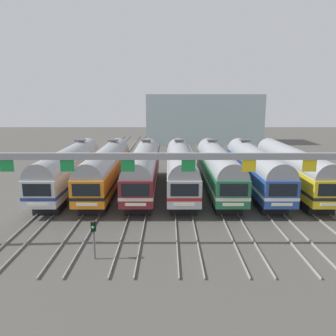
% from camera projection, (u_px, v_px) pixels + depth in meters
% --- Properties ---
extents(ground_plane, '(160.00, 160.00, 0.00)m').
position_uv_depth(ground_plane, '(180.00, 191.00, 36.17)').
color(ground_plane, '#4C4944').
extents(track_bed, '(25.35, 70.00, 0.15)m').
position_uv_depth(track_bed, '(176.00, 161.00, 52.79)').
color(track_bed, gray).
rests_on(track_bed, ground).
extents(commuter_train_silver, '(2.88, 18.06, 5.05)m').
position_uv_depth(commuter_train_silver, '(69.00, 167.00, 35.60)').
color(commuter_train_silver, silver).
rests_on(commuter_train_silver, ground).
extents(commuter_train_orange, '(2.88, 18.06, 5.05)m').
position_uv_depth(commuter_train_orange, '(106.00, 167.00, 35.61)').
color(commuter_train_orange, orange).
rests_on(commuter_train_orange, ground).
extents(commuter_train_maroon, '(2.88, 18.06, 5.05)m').
position_uv_depth(commuter_train_maroon, '(143.00, 167.00, 35.61)').
color(commuter_train_maroon, maroon).
rests_on(commuter_train_maroon, ground).
extents(commuter_train_stainless, '(2.88, 18.06, 5.05)m').
position_uv_depth(commuter_train_stainless, '(180.00, 167.00, 35.62)').
color(commuter_train_stainless, '#B2B5BA').
rests_on(commuter_train_stainless, ground).
extents(commuter_train_green, '(2.88, 18.06, 5.05)m').
position_uv_depth(commuter_train_green, '(217.00, 167.00, 35.62)').
color(commuter_train_green, '#236B42').
rests_on(commuter_train_green, ground).
extents(commuter_train_blue, '(2.88, 18.06, 5.05)m').
position_uv_depth(commuter_train_blue, '(254.00, 167.00, 35.63)').
color(commuter_train_blue, '#284C9E').
rests_on(commuter_train_blue, ground).
extents(commuter_train_yellow, '(2.88, 18.06, 4.77)m').
position_uv_depth(commuter_train_yellow, '(291.00, 167.00, 35.63)').
color(commuter_train_yellow, gold).
rests_on(commuter_train_yellow, ground).
extents(catenary_gantry, '(29.08, 0.44, 6.97)m').
position_uv_depth(catenary_gantry, '(188.00, 169.00, 21.84)').
color(catenary_gantry, gray).
rests_on(catenary_gantry, ground).
extents(yard_signal_mast, '(0.28, 0.35, 2.53)m').
position_uv_depth(yard_signal_mast, '(93.00, 233.00, 20.65)').
color(yard_signal_mast, '#59595E').
rests_on(yard_signal_mast, ground).
extents(maintenance_building, '(24.88, 10.00, 10.66)m').
position_uv_depth(maintenance_building, '(203.00, 119.00, 74.39)').
color(maintenance_building, '#9EB2B7').
rests_on(maintenance_building, ground).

